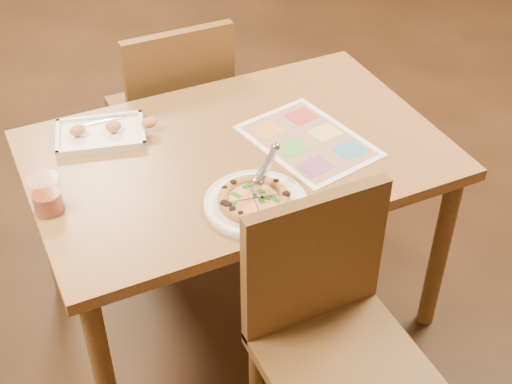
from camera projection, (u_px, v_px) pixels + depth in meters
name	position (u px, v px, depth m)	size (l,w,h in m)	color
dining_table	(237.00, 171.00, 2.32)	(1.30, 0.85, 0.72)	olive
chair_near	(328.00, 312.00, 1.94)	(0.42, 0.42, 0.47)	brown
chair_far	(175.00, 101.00, 2.78)	(0.42, 0.42, 0.47)	brown
plate	(256.00, 203.00, 2.04)	(0.30, 0.30, 0.02)	white
pizza	(254.00, 199.00, 2.03)	(0.21, 0.21, 0.03)	#C38B42
pizza_cutter	(264.00, 171.00, 2.03)	(0.13, 0.12, 0.10)	silver
appetizer_tray	(103.00, 134.00, 2.31)	(0.34, 0.26, 0.05)	white
glass_tumbler	(47.00, 197.00, 2.00)	(0.09, 0.09, 0.11)	maroon
menu	(308.00, 140.00, 2.30)	(0.30, 0.42, 0.01)	white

